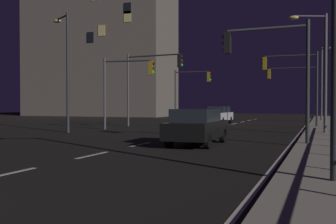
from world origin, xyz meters
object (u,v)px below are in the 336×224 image
(traffic_light_far_right, at_px, (294,81))
(traffic_light_mid_right, at_px, (191,85))
(street_lamp_mid_block, at_px, (319,60))
(building_distant, at_px, (99,22))
(traffic_light_far_center, at_px, (127,79))
(traffic_light_overhead_east, at_px, (268,58))
(car, at_px, (197,126))
(street_lamp_median, at_px, (323,77))
(traffic_light_mid_left, at_px, (292,74))
(traffic_light_near_right, at_px, (151,74))
(car_oncoming, at_px, (218,115))
(street_lamp_corner, at_px, (66,61))

(traffic_light_far_right, distance_m, traffic_light_mid_right, 10.19)
(street_lamp_mid_block, relative_size, building_distant, 0.24)
(traffic_light_far_center, distance_m, traffic_light_overhead_east, 12.69)
(car, height_order, street_lamp_median, street_lamp_median)
(street_lamp_mid_block, bearing_deg, building_distant, 137.22)
(traffic_light_mid_left, xyz_separation_m, traffic_light_mid_right, (-10.39, 7.55, -0.31))
(car, bearing_deg, traffic_light_far_right, 84.25)
(traffic_light_near_right, bearing_deg, traffic_light_far_right, 51.95)
(car, relative_size, traffic_light_mid_right, 0.84)
(street_lamp_mid_block, bearing_deg, street_lamp_median, 89.25)
(traffic_light_mid_left, relative_size, street_lamp_median, 0.75)
(car, xyz_separation_m, street_lamp_mid_block, (4.87, 7.76, 3.44))
(traffic_light_mid_left, relative_size, traffic_light_near_right, 0.96)
(car, relative_size, building_distant, 0.15)
(car_oncoming, xyz_separation_m, traffic_light_near_right, (-3.60, -6.99, 3.28))
(traffic_light_near_right, distance_m, street_lamp_median, 19.34)
(traffic_light_far_center, bearing_deg, traffic_light_mid_left, 31.64)
(car, relative_size, traffic_light_overhead_east, 0.86)
(traffic_light_far_center, height_order, street_lamp_mid_block, street_lamp_mid_block)
(street_lamp_mid_block, bearing_deg, car, -122.11)
(traffic_light_far_center, relative_size, traffic_light_far_right, 0.92)
(traffic_light_mid_right, height_order, street_lamp_corner, street_lamp_corner)
(traffic_light_overhead_east, bearing_deg, car_oncoming, 110.45)
(traffic_light_far_right, height_order, street_lamp_corner, street_lamp_corner)
(traffic_light_far_center, bearing_deg, street_lamp_median, 55.50)
(car, distance_m, traffic_light_overhead_east, 4.24)
(traffic_light_mid_right, bearing_deg, street_lamp_mid_block, -49.74)
(street_lamp_median, height_order, street_lamp_mid_block, street_lamp_median)
(building_distant, bearing_deg, traffic_light_overhead_east, -50.48)
(car_oncoming, relative_size, traffic_light_far_right, 0.82)
(traffic_light_near_right, bearing_deg, traffic_light_far_center, -92.69)
(traffic_light_far_center, distance_m, street_lamp_median, 22.45)
(street_lamp_corner, xyz_separation_m, street_lamp_mid_block, (14.81, 3.23, -0.20))
(traffic_light_near_right, bearing_deg, street_lamp_mid_block, -19.06)
(car_oncoming, bearing_deg, traffic_light_overhead_east, -69.55)
(car, relative_size, traffic_light_far_right, 0.81)
(traffic_light_mid_right, bearing_deg, street_lamp_corner, -98.01)
(car, relative_size, street_lamp_median, 0.60)
(traffic_light_overhead_east, relative_size, street_lamp_mid_block, 0.76)
(traffic_light_mid_left, relative_size, street_lamp_mid_block, 0.81)
(traffic_light_far_right, bearing_deg, traffic_light_mid_right, -166.75)
(traffic_light_mid_right, xyz_separation_m, building_distant, (-19.46, 14.87, 10.58))
(street_lamp_median, relative_size, street_lamp_mid_block, 1.09)
(traffic_light_far_center, relative_size, street_lamp_median, 0.68)
(traffic_light_overhead_east, distance_m, building_distant, 47.96)
(car, bearing_deg, traffic_light_far_center, 132.61)
(traffic_light_mid_left, distance_m, traffic_light_overhead_east, 13.67)
(traffic_light_far_center, height_order, building_distant, building_distant)
(street_lamp_median, bearing_deg, building_distant, 161.95)
(traffic_light_overhead_east, bearing_deg, traffic_light_near_right, 133.23)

